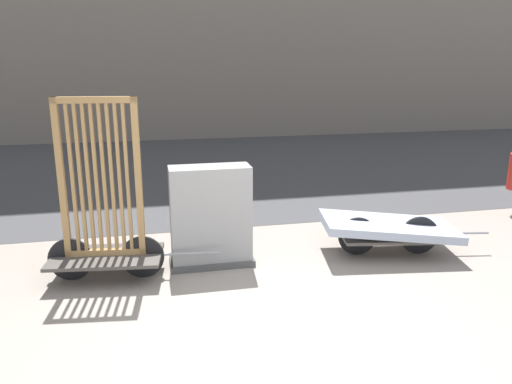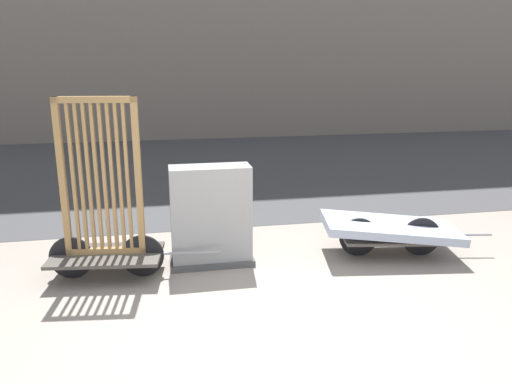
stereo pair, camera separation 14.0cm
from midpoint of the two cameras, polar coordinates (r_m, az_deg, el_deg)
The scene contains 5 objects.
ground_plane at distance 4.86m, azimuth 3.42°, elevation -15.75°, with size 60.00×60.00×0.00m, color gray.
road_strip at distance 11.87m, azimuth -6.48°, elevation 2.78°, with size 56.00×8.91×0.01m.
bike_cart_with_bedframe at distance 5.94m, azimuth -17.62°, elevation -3.09°, with size 1.99×0.87×2.10m.
bike_cart_with_mattress at distance 6.71m, azimuth 14.40°, elevation -4.06°, with size 2.24×1.15×0.51m.
utility_cabinet at distance 6.13m, azimuth -5.84°, elevation -3.18°, with size 1.03×0.44×1.25m.
Camera 1 is at (-1.24, -4.00, 2.48)m, focal length 35.00 mm.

